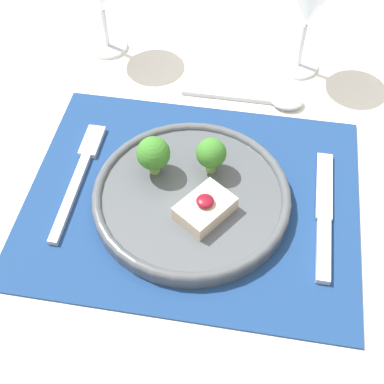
{
  "coord_description": "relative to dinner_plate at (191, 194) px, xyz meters",
  "views": [
    {
      "loc": [
        0.07,
        -0.4,
        1.31
      ],
      "look_at": [
        0.0,
        -0.01,
        0.8
      ],
      "focal_mm": 50.0,
      "sensor_mm": 36.0,
      "label": 1
    }
  ],
  "objects": [
    {
      "name": "fork",
      "position": [
        -0.15,
        0.02,
        -0.01
      ],
      "size": [
        0.02,
        0.19,
        0.01
      ],
      "rotation": [
        0.0,
        0.0,
        -0.04
      ],
      "color": "silver",
      "rests_on": "placemat"
    },
    {
      "name": "spoon",
      "position": [
        0.08,
        0.2,
        -0.01
      ],
      "size": [
        0.18,
        0.04,
        0.01
      ],
      "rotation": [
        0.0,
        0.0,
        0.05
      ],
      "color": "silver",
      "rests_on": "dining_table"
    },
    {
      "name": "placemat",
      "position": [
        0.0,
        0.01,
        -0.02
      ],
      "size": [
        0.41,
        0.33,
        0.0
      ],
      "primitive_type": "cube",
      "color": "navy",
      "rests_on": "dining_table"
    },
    {
      "name": "wine_glass_near",
      "position": [
        0.12,
        0.29,
        0.09
      ],
      "size": [
        0.09,
        0.09,
        0.15
      ],
      "color": "white",
      "rests_on": "dining_table"
    },
    {
      "name": "dinner_plate",
      "position": [
        0.0,
        0.0,
        0.0
      ],
      "size": [
        0.24,
        0.24,
        0.07
      ],
      "color": "#4C5156",
      "rests_on": "placemat"
    },
    {
      "name": "knife",
      "position": [
        0.16,
        -0.01,
        -0.01
      ],
      "size": [
        0.02,
        0.19,
        0.01
      ],
      "rotation": [
        0.0,
        0.0,
        -0.01
      ],
      "color": "silver",
      "rests_on": "placemat"
    },
    {
      "name": "dining_table",
      "position": [
        0.0,
        0.01,
        -0.12
      ],
      "size": [
        1.21,
        1.04,
        0.78
      ],
      "color": "white",
      "rests_on": "ground_plane"
    }
  ]
}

